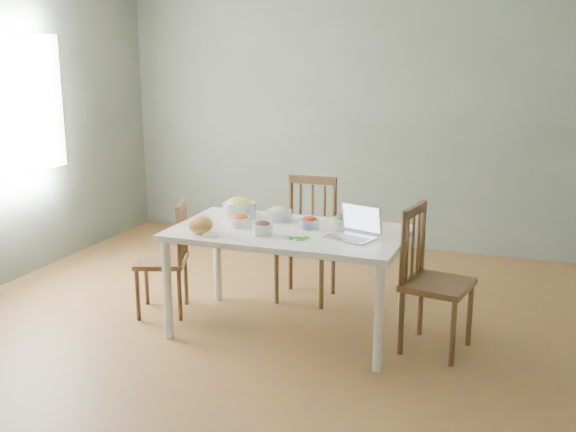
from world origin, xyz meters
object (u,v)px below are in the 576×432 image
(chair_far, at_px, (305,241))
(chair_right, at_px, (438,281))
(bread_boule, at_px, (200,225))
(laptop, at_px, (351,223))
(chair_left, at_px, (161,258))
(dining_table, at_px, (288,281))
(bowl_squash, at_px, (239,207))

(chair_far, relative_size, chair_right, 1.00)
(chair_far, height_order, bread_boule, chair_far)
(chair_right, distance_m, laptop, 0.69)
(chair_left, xyz_separation_m, laptop, (1.50, -0.07, 0.43))
(dining_table, relative_size, laptop, 5.21)
(dining_table, xyz_separation_m, bowl_squash, (-0.47, 0.23, 0.45))
(chair_far, bearing_deg, chair_right, -29.89)
(chair_right, height_order, bowl_squash, chair_right)
(chair_right, bearing_deg, laptop, 111.77)
(dining_table, height_order, chair_right, chair_right)
(chair_far, distance_m, chair_right, 1.29)
(chair_left, xyz_separation_m, chair_right, (2.07, 0.05, 0.05))
(chair_right, height_order, bread_boule, chair_right)
(dining_table, bearing_deg, chair_right, 3.15)
(chair_left, distance_m, chair_right, 2.07)
(bread_boule, xyz_separation_m, laptop, (1.01, 0.21, 0.05))
(dining_table, distance_m, chair_left, 1.03)
(chair_far, bearing_deg, laptop, -53.68)
(chair_left, bearing_deg, bread_boule, 39.74)
(bowl_squash, bearing_deg, chair_far, 49.66)
(chair_left, distance_m, bowl_squash, 0.72)
(bread_boule, bearing_deg, chair_right, 11.74)
(laptop, bearing_deg, chair_far, 145.75)
(bowl_squash, relative_size, laptop, 0.81)
(dining_table, distance_m, laptop, 0.68)
(dining_table, xyz_separation_m, chair_far, (-0.10, 0.67, 0.11))
(laptop, bearing_deg, bowl_squash, -179.27)
(dining_table, distance_m, bread_boule, 0.74)
(bread_boule, bearing_deg, dining_table, 26.65)
(chair_far, xyz_separation_m, bowl_squash, (-0.37, -0.44, 0.34))
(dining_table, relative_size, chair_right, 1.65)
(chair_left, relative_size, laptop, 2.81)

